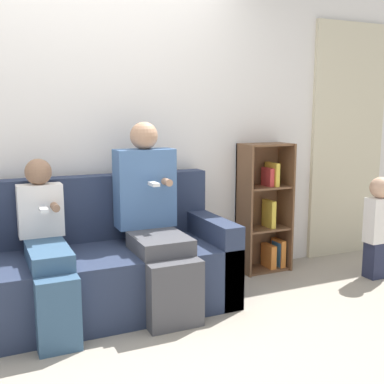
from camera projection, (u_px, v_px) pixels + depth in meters
ground_plane at (122, 338)px, 3.01m from camera, size 14.00×14.00×0.00m
back_wall at (83, 129)px, 3.64m from camera, size 10.00×0.06×2.55m
curtain_panel at (347, 142)px, 4.66m from camera, size 0.84×0.04×2.23m
couch at (91, 269)px, 3.38m from camera, size 1.98×0.80×0.93m
adult_seated at (153, 214)px, 3.41m from camera, size 0.43×0.74×1.33m
child_seated at (47, 246)px, 3.08m from camera, size 0.30×0.76×1.09m
toddler_standing at (378, 224)px, 4.05m from camera, size 0.22×0.18×0.87m
bookshelf at (265, 213)px, 4.27m from camera, size 0.44×0.27×1.13m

